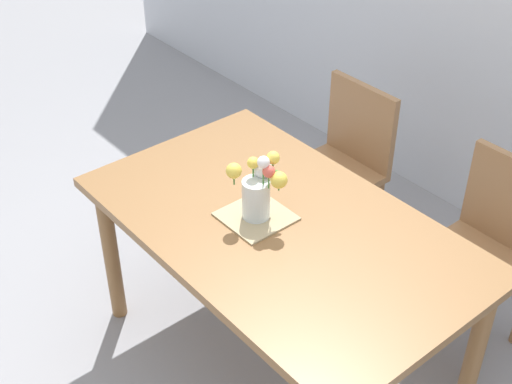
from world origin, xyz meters
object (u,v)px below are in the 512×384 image
chair_left (343,159)px  chair_right (488,243)px  flower_vase (259,187)px  dining_table (280,242)px

chair_left → chair_right: (0.86, 0.00, 0.00)m
chair_right → flower_vase: (-0.51, -0.85, 0.40)m
chair_left → chair_right: 0.86m
chair_left → flower_vase: 1.00m
dining_table → chair_left: chair_left is taller
dining_table → flower_vase: bearing=-153.7°
chair_left → dining_table: bearing=118.0°
chair_right → dining_table: bearing=62.0°
chair_right → flower_vase: size_ratio=3.17×
chair_left → flower_vase: flower_vase is taller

